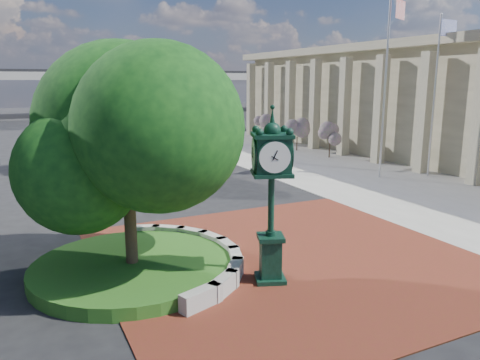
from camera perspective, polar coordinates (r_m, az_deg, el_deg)
name	(u,v)px	position (r m, az deg, el deg)	size (l,w,h in m)	color
ground	(273,249)	(16.80, 4.09, -8.39)	(200.00, 200.00, 0.00)	black
plaza	(288,258)	(16.00, 5.90, -9.42)	(12.00, 12.00, 0.04)	brown
sidewalk	(403,167)	(34.11, 19.22, 1.53)	(20.00, 50.00, 0.04)	#9E9B93
planter_wall	(202,254)	(15.61, -4.66, -8.97)	(2.96, 6.77, 0.54)	#9E9B93
grass_bed	(133,268)	(15.03, -12.96, -10.39)	(6.10, 6.10, 0.40)	#1A4F16
civic_building	(461,100)	(40.64, 25.35, 8.76)	(17.35, 44.00, 8.60)	gray
overpass	(60,76)	(83.97, -21.05, 11.75)	(90.00, 12.00, 7.50)	#9E9B93
tree_planter	(127,155)	(14.09, -13.63, 2.99)	(5.20, 5.20, 6.33)	#38281C
tree_street	(81,122)	(31.96, -18.86, 6.72)	(4.40, 4.40, 5.45)	#38281C
post_clock	(271,189)	(13.36, 3.85, -1.16)	(1.31, 1.31, 5.12)	black
parked_car	(105,129)	(52.51, -16.09, 6.04)	(1.83, 4.54, 1.55)	#570C10
flagpole_a	(385,86)	(29.36, 17.27, 10.85)	(1.60, 0.74, 10.75)	silver
flagpole_b	(434,96)	(30.77, 22.61, 9.48)	(1.51, 0.17, 9.68)	silver
street_lamp_near	(126,88)	(41.50, -13.76, 10.87)	(2.00, 0.39, 8.94)	slate
street_lamp_far	(75,89)	(54.89, -19.53, 10.36)	(1.87, 0.34, 8.32)	slate
shrub_near	(330,137)	(36.50, 10.91, 5.13)	(1.20, 1.20, 2.20)	#38281C
shrub_mid	(297,132)	(39.77, 6.99, 5.82)	(1.20, 1.20, 2.20)	#38281C
shrub_far	(263,127)	(44.12, 2.84, 6.50)	(1.20, 1.20, 2.20)	#38281C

